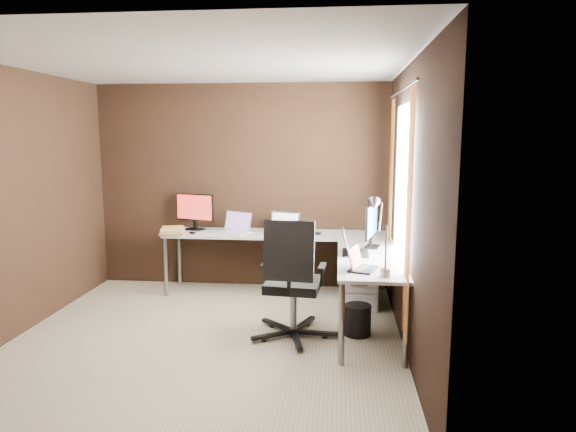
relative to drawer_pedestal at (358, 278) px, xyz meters
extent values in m
cube|color=beige|center=(-1.43, -1.15, -0.30)|extent=(3.60, 3.60, 0.00)
cube|color=white|center=(-1.43, -1.15, 2.20)|extent=(3.60, 3.60, 0.00)
cube|color=black|center=(-1.43, 0.65, 0.95)|extent=(3.60, 0.00, 2.50)
cube|color=black|center=(-1.43, -2.95, 0.95)|extent=(3.60, 0.00, 2.50)
cube|color=black|center=(-3.23, -1.15, 0.95)|extent=(0.00, 3.60, 2.50)
cube|color=black|center=(0.37, -1.15, 0.95)|extent=(0.00, 3.60, 2.50)
cube|color=white|center=(0.36, -0.80, 1.15)|extent=(0.00, 1.00, 1.30)
cube|color=orange|center=(0.32, -1.53, 0.95)|extent=(0.01, 0.35, 2.00)
cube|color=orange|center=(0.32, -0.08, 0.95)|extent=(0.01, 0.35, 2.00)
cylinder|color=slate|center=(0.32, -0.80, 1.98)|extent=(0.02, 1.90, 0.02)
cube|color=white|center=(-0.96, 0.35, 0.41)|extent=(2.65, 0.60, 0.03)
cube|color=white|center=(0.07, -0.78, 0.41)|extent=(0.60, 1.65, 0.03)
cylinder|color=slate|center=(-2.24, 0.09, 0.05)|extent=(0.05, 0.05, 0.70)
cylinder|color=slate|center=(-2.24, 0.61, 0.05)|extent=(0.05, 0.05, 0.70)
cylinder|color=slate|center=(-0.19, -1.56, 0.05)|extent=(0.05, 0.05, 0.70)
cylinder|color=slate|center=(0.33, -1.56, 0.05)|extent=(0.05, 0.05, 0.70)
cylinder|color=slate|center=(0.33, 0.61, 0.05)|extent=(0.05, 0.05, 0.70)
cube|color=white|center=(0.00, 0.00, 0.00)|extent=(0.42, 0.50, 0.60)
cube|color=black|center=(-1.98, 0.44, 0.44)|extent=(0.26, 0.20, 0.01)
cube|color=black|center=(-1.98, 0.46, 0.50)|extent=(0.06, 0.04, 0.10)
cube|color=black|center=(-1.98, 0.46, 0.71)|extent=(0.50, 0.17, 0.33)
cube|color=red|center=(-1.98, 0.45, 0.71)|extent=(0.46, 0.14, 0.30)
cube|color=black|center=(0.13, -0.34, 0.44)|extent=(0.18, 0.24, 0.01)
cube|color=black|center=(0.11, -0.33, 0.49)|extent=(0.04, 0.05, 0.10)
cube|color=black|center=(0.11, -0.33, 0.71)|extent=(0.15, 0.54, 0.34)
cube|color=blue|center=(0.12, -0.34, 0.71)|extent=(0.13, 0.51, 0.31)
cube|color=white|center=(-1.47, 0.29, 0.44)|extent=(0.43, 0.38, 0.02)
cube|color=white|center=(-1.43, 0.38, 0.56)|extent=(0.36, 0.21, 0.22)
cube|color=#815E99|center=(-1.43, 0.37, 0.56)|extent=(0.31, 0.18, 0.19)
cube|color=silver|center=(-0.89, 0.29, 0.44)|extent=(0.43, 0.35, 0.02)
cube|color=silver|center=(-0.86, 0.38, 0.56)|extent=(0.38, 0.17, 0.23)
cube|color=white|center=(-0.86, 0.38, 0.56)|extent=(0.33, 0.14, 0.20)
cube|color=black|center=(-0.06, -0.64, 0.44)|extent=(0.26, 0.36, 0.02)
cube|color=black|center=(-0.16, -0.63, 0.56)|extent=(0.07, 0.36, 0.23)
cube|color=#1A1D3A|center=(-0.15, -0.63, 0.56)|extent=(0.06, 0.32, 0.19)
cube|color=black|center=(-0.01, -1.25, 0.44)|extent=(0.28, 0.34, 0.02)
cube|color=black|center=(-0.08, -1.23, 0.53)|extent=(0.15, 0.29, 0.18)
cube|color=#B0545F|center=(-0.07, -1.23, 0.53)|extent=(0.12, 0.25, 0.15)
cube|color=#967350|center=(-2.16, 0.15, 0.44)|extent=(0.29, 0.24, 0.03)
cube|color=gold|center=(-2.16, 0.15, 0.47)|extent=(0.28, 0.23, 0.02)
cube|color=beige|center=(-2.16, 0.15, 0.49)|extent=(0.30, 0.26, 0.02)
cube|color=gold|center=(-2.16, 0.15, 0.51)|extent=(0.28, 0.25, 0.02)
ellipsoid|color=black|center=(-1.93, 0.18, 0.45)|extent=(0.09, 0.07, 0.03)
ellipsoid|color=black|center=(-0.47, 0.28, 0.45)|extent=(0.09, 0.06, 0.03)
cylinder|color=slate|center=(0.16, -1.44, 0.46)|extent=(0.09, 0.09, 0.07)
cylinder|color=slate|center=(0.16, -1.44, 0.67)|extent=(0.02, 0.02, 0.36)
cylinder|color=slate|center=(0.11, -1.41, 0.92)|extent=(0.02, 0.19, 0.26)
cone|color=slate|center=(0.06, -1.34, 1.01)|extent=(0.11, 0.14, 0.15)
cylinder|color=slate|center=(-0.64, -0.98, -0.03)|extent=(0.06, 0.06, 0.41)
cube|color=black|center=(-0.64, -0.98, 0.20)|extent=(0.53, 0.53, 0.09)
cube|color=black|center=(-0.66, -1.22, 0.58)|extent=(0.46, 0.16, 0.54)
cylinder|color=black|center=(-0.03, -0.90, -0.15)|extent=(0.31, 0.31, 0.29)
camera|label=1|loc=(-0.23, -5.59, 1.58)|focal=32.00mm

